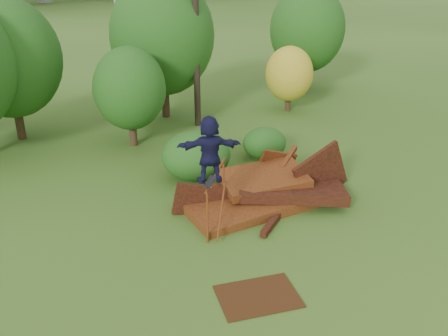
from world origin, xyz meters
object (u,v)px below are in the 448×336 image
scrap_pile (266,191)px  skater (210,149)px  flat_plate (258,296)px  utility_pole (195,0)px

scrap_pile → skater: skater is taller
scrap_pile → skater: size_ratio=3.27×
flat_plate → skater: bearing=82.3°
flat_plate → utility_pole: size_ratio=0.17×
scrap_pile → utility_pole: (1.72, 7.66, 5.09)m
skater → utility_pole: bearing=-93.0°
scrap_pile → utility_pole: 9.35m
flat_plate → utility_pole: 13.49m
scrap_pile → skater: 3.53m
skater → scrap_pile: bearing=-137.5°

